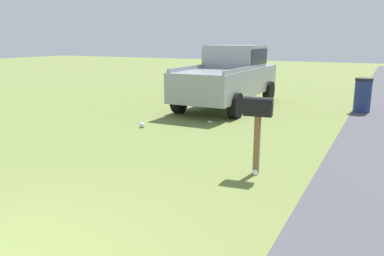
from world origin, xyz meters
The scene contains 6 objects.
mailbox centered at (4.32, -1.45, 1.07)m, with size 0.26×0.50×1.34m.
pickup_truck centered at (10.57, 1.56, 1.11)m, with size 5.41×2.21×2.09m.
trash_bin centered at (11.44, -2.65, 0.55)m, with size 0.54×0.54×1.09m.
litter_bag_far_scatter centered at (6.33, 2.35, 0.07)m, with size 0.14×0.14×0.14m, color silver.
litter_can_midfield_a centered at (7.63, 0.96, 0.03)m, with size 0.07×0.07×0.12m, color silver.
litter_cup_near_hydrant centered at (4.24, -1.46, 0.04)m, with size 0.08×0.08×0.10m, color white.
Camera 1 is at (-1.77, -3.35, 2.28)m, focal length 35.46 mm.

